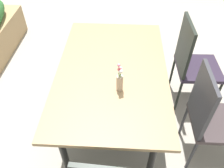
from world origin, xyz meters
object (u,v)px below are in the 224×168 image
object	(u,v)px
chair_near_left	(209,116)
dining_table	(112,74)
chair_near_right	(192,61)
flower_vase	(120,79)

from	to	relation	value
chair_near_left	dining_table	bearing A→B (deg)	-113.69
dining_table	chair_near_left	bearing A→B (deg)	-113.27
dining_table	chair_near_left	world-z (taller)	chair_near_left
dining_table	chair_near_right	distance (m)	0.93
chair_near_right	flower_vase	bearing A→B (deg)	-52.34
dining_table	flower_vase	distance (m)	0.33
dining_table	flower_vase	xyz separation A→B (m)	(-0.26, -0.08, 0.18)
chair_near_left	flower_vase	bearing A→B (deg)	-98.08
dining_table	chair_near_left	distance (m)	0.93
dining_table	flower_vase	bearing A→B (deg)	-163.50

